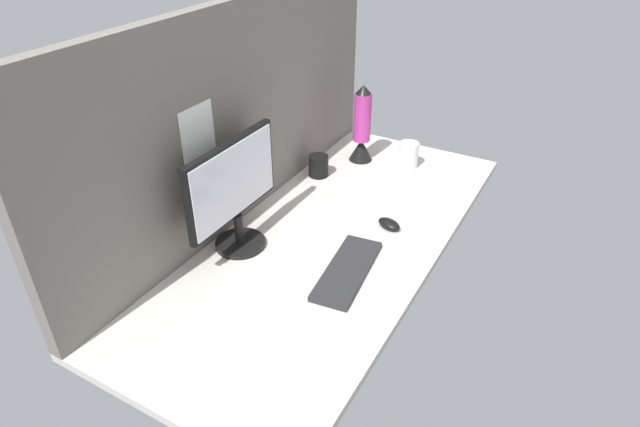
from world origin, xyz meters
TOP-DOWN VIEW (x-y plane):
  - ground_plane at (0.00, 0.00)cm, footprint 180.00×80.00cm
  - cubicle_wall_back at (-0.04, 37.50)cm, footprint 180.00×5.50cm
  - monitor at (-21.88, 25.13)cm, footprint 44.75×18.00cm
  - keyboard at (-16.94, -16.20)cm, footprint 38.30×17.37cm
  - mouse at (14.93, -17.68)cm, footprint 8.34×10.88cm
  - mug_ceramic_white at (65.63, -5.22)cm, footprint 8.65×8.65cm
  - mug_black_travel at (38.28, 26.18)cm, footprint 8.78×8.78cm
  - lava_lamp at (61.72, 16.79)cm, footprint 10.99×10.99cm

SIDE VIEW (x-z plane):
  - ground_plane at x=0.00cm, z-range -3.00..0.00cm
  - keyboard at x=-16.94cm, z-range 0.00..2.00cm
  - mouse at x=14.93cm, z-range 0.00..3.40cm
  - mug_black_travel at x=38.28cm, z-range 0.00..9.44cm
  - mug_ceramic_white at x=65.63cm, z-range 0.00..11.78cm
  - lava_lamp at x=61.72cm, z-range -2.89..33.06cm
  - monitor at x=-21.88cm, z-range 2.42..42.97cm
  - cubicle_wall_back at x=-0.04cm, z-range 0.00..79.60cm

